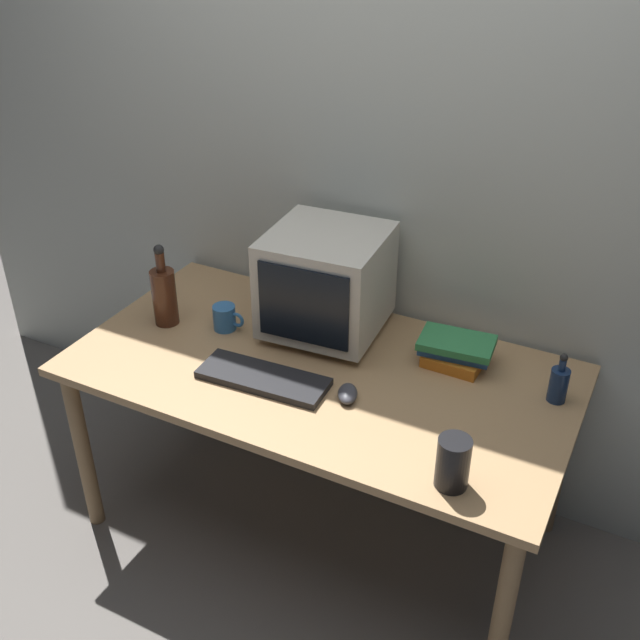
{
  "coord_description": "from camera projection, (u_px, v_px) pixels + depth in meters",
  "views": [
    {
      "loc": [
        0.93,
        -1.8,
        2.13
      ],
      "look_at": [
        0.0,
        0.0,
        0.89
      ],
      "focal_mm": 42.44,
      "sensor_mm": 36.0,
      "label": 1
    }
  ],
  "objects": [
    {
      "name": "computer_mouse",
      "position": [
        348.0,
        394.0,
        2.31
      ],
      "size": [
        0.09,
        0.12,
        0.04
      ],
      "primitive_type": "ellipsoid",
      "rotation": [
        0.0,
        0.0,
        0.4
      ],
      "color": "#3F3F47",
      "rests_on": "desk"
    },
    {
      "name": "crt_monitor",
      "position": [
        326.0,
        282.0,
        2.56
      ],
      "size": [
        0.41,
        0.41,
        0.37
      ],
      "color": "beige",
      "rests_on": "desk"
    },
    {
      "name": "desk",
      "position": [
        320.0,
        386.0,
        2.5
      ],
      "size": [
        1.63,
        0.86,
        0.71
      ],
      "color": "tan",
      "rests_on": "ground"
    },
    {
      "name": "mug",
      "position": [
        225.0,
        318.0,
        2.64
      ],
      "size": [
        0.12,
        0.08,
        0.09
      ],
      "color": "#3370B2",
      "rests_on": "desk"
    },
    {
      "name": "metal_canister",
      "position": [
        453.0,
        463.0,
        1.96
      ],
      "size": [
        0.09,
        0.09,
        0.15
      ],
      "primitive_type": "cylinder",
      "color": "black",
      "rests_on": "desk"
    },
    {
      "name": "ground_plane",
      "position": [
        320.0,
        523.0,
        2.84
      ],
      "size": [
        6.0,
        6.0,
        0.0
      ],
      "primitive_type": "plane",
      "color": "slate"
    },
    {
      "name": "bottle_short",
      "position": [
        559.0,
        383.0,
        2.28
      ],
      "size": [
        0.06,
        0.06,
        0.17
      ],
      "color": "navy",
      "rests_on": "desk"
    },
    {
      "name": "keyboard",
      "position": [
        263.0,
        378.0,
        2.39
      ],
      "size": [
        0.43,
        0.17,
        0.02
      ],
      "primitive_type": "cube",
      "rotation": [
        0.0,
        0.0,
        0.06
      ],
      "color": "black",
      "rests_on": "desk"
    },
    {
      "name": "back_wall",
      "position": [
        386.0,
        163.0,
        2.56
      ],
      "size": [
        4.0,
        0.08,
        2.5
      ],
      "primitive_type": "cube",
      "color": "beige",
      "rests_on": "ground"
    },
    {
      "name": "book_stack",
      "position": [
        456.0,
        351.0,
        2.46
      ],
      "size": [
        0.25,
        0.17,
        0.09
      ],
      "color": "orange",
      "rests_on": "desk"
    },
    {
      "name": "bottle_tall",
      "position": [
        164.0,
        294.0,
        2.65
      ],
      "size": [
        0.09,
        0.09,
        0.31
      ],
      "color": "#472314",
      "rests_on": "desk"
    }
  ]
}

